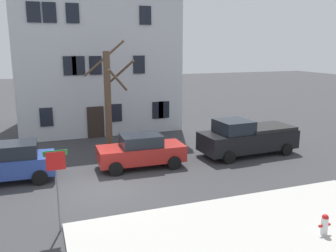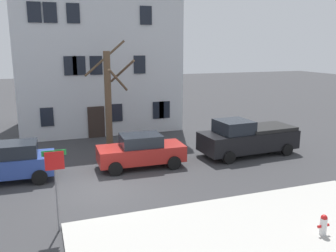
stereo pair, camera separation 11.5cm
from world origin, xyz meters
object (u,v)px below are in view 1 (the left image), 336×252
(tree_bare_mid, at_px, (109,96))
(pickup_truck_black, at_px, (247,137))
(car_red_sedan, at_px, (141,151))
(fire_hydrant, at_px, (325,224))
(street_sign_pole, at_px, (57,176))
(building_main, at_px, (94,51))
(car_blue_wagon, at_px, (6,162))

(tree_bare_mid, height_order, pickup_truck_black, tree_bare_mid)
(car_red_sedan, xyz_separation_m, fire_hydrant, (3.57, -8.70, -0.37))
(fire_hydrant, distance_m, street_sign_pole, 8.70)
(street_sign_pole, bearing_deg, building_main, 76.51)
(car_blue_wagon, relative_size, fire_hydrant, 6.25)
(car_red_sedan, relative_size, street_sign_pole, 1.57)
(street_sign_pole, bearing_deg, car_red_sedan, 51.01)
(car_blue_wagon, height_order, car_red_sedan, car_blue_wagon)
(building_main, xyz_separation_m, street_sign_pole, (-3.86, -16.09, -3.72))
(car_blue_wagon, xyz_separation_m, car_red_sedan, (6.26, -0.12, -0.07))
(building_main, height_order, car_red_sedan, building_main)
(pickup_truck_black, bearing_deg, car_red_sedan, -179.56)
(car_blue_wagon, distance_m, pickup_truck_black, 12.50)
(tree_bare_mid, distance_m, fire_hydrant, 13.71)
(building_main, distance_m, pickup_truck_black, 13.46)
(pickup_truck_black, bearing_deg, tree_bare_mid, 150.51)
(car_blue_wagon, xyz_separation_m, pickup_truck_black, (12.50, -0.08, 0.07))
(pickup_truck_black, relative_size, fire_hydrant, 8.21)
(fire_hydrant, xyz_separation_m, street_sign_pole, (-7.89, 3.36, 1.47))
(car_red_sedan, distance_m, fire_hydrant, 9.41)
(building_main, bearing_deg, pickup_truck_black, -57.96)
(building_main, height_order, fire_hydrant, building_main)
(building_main, distance_m, fire_hydrant, 20.53)
(car_blue_wagon, relative_size, street_sign_pole, 1.55)
(building_main, distance_m, tree_bare_mid, 7.20)
(car_blue_wagon, bearing_deg, building_main, 61.37)
(tree_bare_mid, xyz_separation_m, fire_hydrant, (4.35, -12.72, -2.66))
(building_main, height_order, street_sign_pole, building_main)
(tree_bare_mid, relative_size, fire_hydrant, 9.28)
(car_blue_wagon, height_order, pickup_truck_black, pickup_truck_black)
(car_blue_wagon, xyz_separation_m, fire_hydrant, (9.83, -8.83, -0.44))
(tree_bare_mid, distance_m, car_red_sedan, 4.69)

